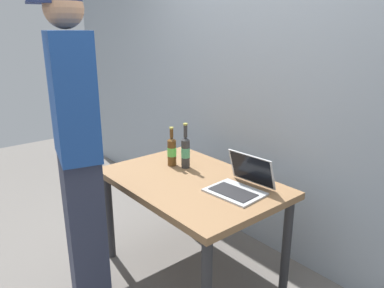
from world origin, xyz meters
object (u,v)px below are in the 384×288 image
object	(u,v)px
beer_bottle_dark	(186,151)
person_figure	(78,156)
beer_bottle_brown	(172,151)
laptop	(241,183)

from	to	relation	value
beer_bottle_dark	person_figure	xyz separation A→B (m)	(0.00, -0.79, 0.14)
beer_bottle_dark	beer_bottle_brown	xyz separation A→B (m)	(-0.10, -0.05, -0.01)
beer_bottle_dark	person_figure	world-z (taller)	person_figure
beer_bottle_dark	beer_bottle_brown	distance (m)	0.11
beer_bottle_dark	beer_bottle_brown	bearing A→B (deg)	-154.62
beer_bottle_brown	person_figure	size ratio (longest dim) A/B	0.15
laptop	beer_bottle_dark	world-z (taller)	beer_bottle_dark
beer_bottle_brown	beer_bottle_dark	bearing A→B (deg)	25.38
person_figure	beer_bottle_brown	bearing A→B (deg)	97.78
beer_bottle_dark	person_figure	bearing A→B (deg)	-89.94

